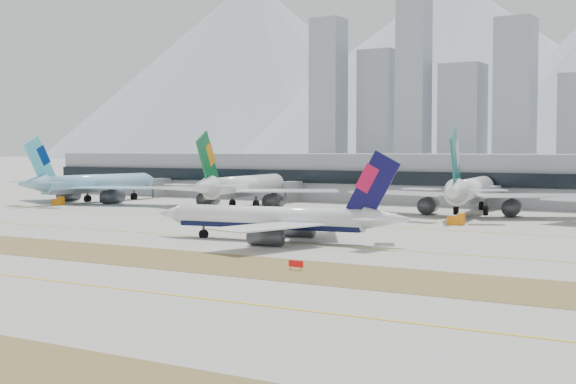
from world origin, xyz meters
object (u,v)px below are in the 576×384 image
Objects in this scene: widebody_korean at (93,185)px; terminal at (435,178)px; taxiing_airliner at (279,219)px; widebody_cathay at (470,192)px; widebody_eva at (243,188)px.

widebody_korean is 106.54m from terminal.
widebody_korean is 0.21× the size of terminal.
taxiing_airliner is 0.84× the size of widebody_korean.
terminal is at bearing 21.33° from widebody_cathay.
widebody_korean reaches higher than taxiing_airliner.
widebody_cathay is at bearing -105.63° from taxiing_airliner.
widebody_cathay reaches higher than terminal.
widebody_eva is 0.99× the size of widebody_cathay.
widebody_korean is 53.15m from widebody_eva.
widebody_eva is at bearing -58.83° from taxiing_airliner.
widebody_eva is at bearing 89.13° from widebody_cathay.
terminal is at bearing -89.95° from taxiing_airliner.
taxiing_airliner is at bearing -82.67° from terminal.
widebody_eva is (52.99, 4.12, 0.21)m from widebody_korean.
widebody_korean is at bearing -37.51° from taxiing_airliner.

